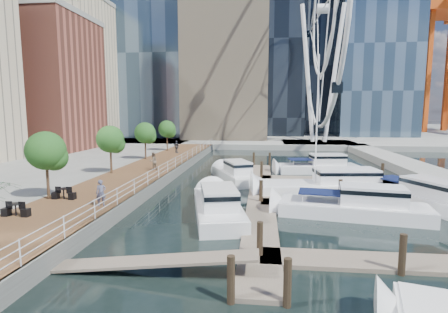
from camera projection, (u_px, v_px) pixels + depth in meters
name	position (u px, v px, depth m)	size (l,w,h in m)	color
ground	(204.00, 241.00, 18.77)	(520.00, 520.00, 0.00)	black
boardwalk	(139.00, 177.00, 34.47)	(6.00, 60.00, 1.00)	brown
seawall	(169.00, 177.00, 34.15)	(0.25, 60.00, 1.00)	#595954
land_far	(254.00, 131.00, 119.26)	(200.00, 114.00, 1.00)	gray
breakwater	(426.00, 174.00, 36.25)	(4.00, 60.00, 1.00)	gray
pier	(318.00, 145.00, 68.45)	(14.00, 12.00, 1.00)	gray
railing	(168.00, 167.00, 34.03)	(0.10, 60.00, 1.05)	white
floating_docks	(324.00, 193.00, 27.68)	(16.00, 34.00, 2.60)	#6D6051
ferris_wheel	(323.00, 9.00, 65.21)	(5.80, 45.60, 47.80)	white
street_trees	(110.00, 139.00, 33.27)	(2.60, 42.60, 4.60)	#3F2B1C
yacht_foreground	(352.00, 217.00, 23.01)	(2.78, 10.39, 2.15)	white
pedestrian_near	(101.00, 193.00, 21.89)	(0.61, 0.40, 1.67)	#51536C
pedestrian_mid	(153.00, 161.00, 35.49)	(0.88, 0.68, 1.80)	#806D58
pedestrian_far	(177.00, 147.00, 50.16)	(1.05, 0.44, 1.79)	#343742
moored_yachts	(325.00, 196.00, 28.87)	(21.03, 34.21, 11.50)	white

